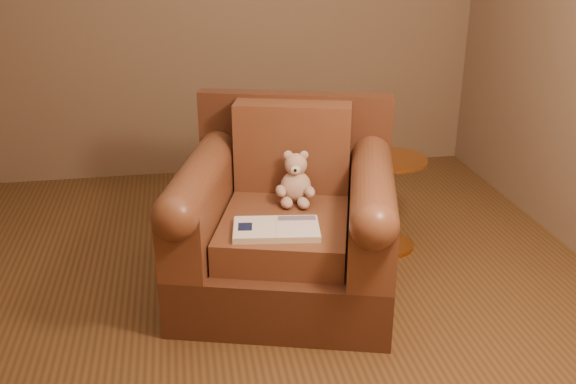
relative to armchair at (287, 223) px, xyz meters
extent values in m
plane|color=brown|center=(-0.19, -0.10, -0.38)|extent=(4.00, 4.00, 0.00)
cube|color=#79624A|center=(-0.19, 1.90, 0.97)|extent=(4.00, 0.02, 2.70)
cube|color=#79624A|center=(-0.19, -2.10, 0.97)|extent=(4.00, 0.02, 2.70)
cube|color=#4B2919|center=(-0.01, -0.05, -0.23)|extent=(1.35, 1.31, 0.31)
cube|color=#4B2919|center=(0.12, 0.40, 0.27)|extent=(1.09, 0.41, 0.68)
cube|color=brown|center=(-0.03, -0.10, 0.01)|extent=(0.83, 0.92, 0.17)
cube|color=brown|center=(0.08, 0.27, 0.34)|extent=(0.66, 0.35, 0.50)
cube|color=brown|center=(-0.45, 0.02, 0.10)|extent=(0.47, 0.96, 0.35)
cube|color=brown|center=(0.40, -0.22, 0.10)|extent=(0.47, 0.96, 0.35)
cylinder|color=brown|center=(-0.45, 0.02, 0.28)|extent=(0.47, 0.96, 0.22)
cylinder|color=brown|center=(0.40, -0.22, 0.28)|extent=(0.47, 0.96, 0.22)
ellipsoid|color=tan|center=(0.06, 0.09, 0.17)|extent=(0.17, 0.15, 0.17)
sphere|color=tan|center=(0.07, 0.10, 0.29)|extent=(0.12, 0.12, 0.12)
ellipsoid|color=tan|center=(0.02, 0.12, 0.34)|extent=(0.05, 0.03, 0.05)
ellipsoid|color=tan|center=(0.11, 0.10, 0.34)|extent=(0.05, 0.03, 0.05)
ellipsoid|color=beige|center=(0.05, 0.05, 0.28)|extent=(0.06, 0.04, 0.05)
sphere|color=black|center=(0.05, 0.03, 0.29)|extent=(0.02, 0.02, 0.02)
ellipsoid|color=tan|center=(-0.03, 0.04, 0.17)|extent=(0.06, 0.11, 0.06)
ellipsoid|color=tan|center=(0.12, 0.01, 0.17)|extent=(0.06, 0.11, 0.06)
ellipsoid|color=tan|center=(0.00, 0.00, 0.12)|extent=(0.07, 0.11, 0.06)
ellipsoid|color=tan|center=(0.08, -0.02, 0.12)|extent=(0.07, 0.11, 0.06)
cube|color=beige|center=(-0.10, -0.28, 0.10)|extent=(0.45, 0.30, 0.03)
cube|color=white|center=(-0.21, -0.27, 0.12)|extent=(0.23, 0.28, 0.00)
cube|color=white|center=(0.00, -0.30, 0.12)|extent=(0.23, 0.28, 0.00)
cube|color=beige|center=(-0.10, -0.28, 0.12)|extent=(0.04, 0.25, 0.00)
cube|color=#0F1638|center=(-0.25, -0.26, 0.12)|extent=(0.08, 0.10, 0.00)
cube|color=slate|center=(0.01, -0.21, 0.12)|extent=(0.19, 0.08, 0.00)
cylinder|color=#DE8E3D|center=(0.69, 0.35, -0.37)|extent=(0.34, 0.34, 0.03)
cylinder|color=#DE8E3D|center=(0.69, 0.35, -0.09)|extent=(0.03, 0.03, 0.54)
cylinder|color=#DE8E3D|center=(0.69, 0.35, 0.19)|extent=(0.42, 0.42, 0.02)
cylinder|color=#DE8E3D|center=(0.69, 0.35, 0.18)|extent=(0.03, 0.03, 0.02)
camera|label=1|loc=(-0.53, -3.07, 1.48)|focal=40.00mm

